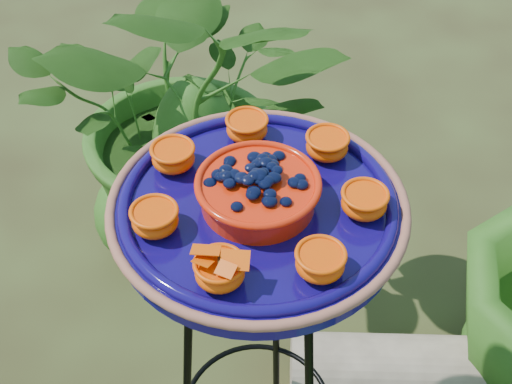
# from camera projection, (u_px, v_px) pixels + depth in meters

# --- Properties ---
(tripod_stand) EXTENTS (0.39, 0.40, 0.95)m
(tripod_stand) POSITION_uv_depth(u_px,v_px,m) (258.00, 347.00, 1.47)
(tripod_stand) COLOR black
(tripod_stand) RESTS_ON ground
(feeder_dish) EXTENTS (0.54, 0.54, 0.11)m
(feeder_dish) POSITION_uv_depth(u_px,v_px,m) (258.00, 205.00, 1.18)
(feeder_dish) COLOR #0F0752
(feeder_dish) RESTS_ON tripod_stand
(driftwood_log) EXTENTS (0.64, 0.42, 0.20)m
(driftwood_log) POSITION_uv_depth(u_px,v_px,m) (401.00, 371.00, 1.98)
(driftwood_log) COLOR tan
(driftwood_log) RESTS_ON ground
(shrub_back_left) EXTENTS (1.10, 1.01, 1.02)m
(shrub_back_left) POSITION_uv_depth(u_px,v_px,m) (193.00, 108.00, 2.17)
(shrub_back_left) COLOR #285416
(shrub_back_left) RESTS_ON ground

